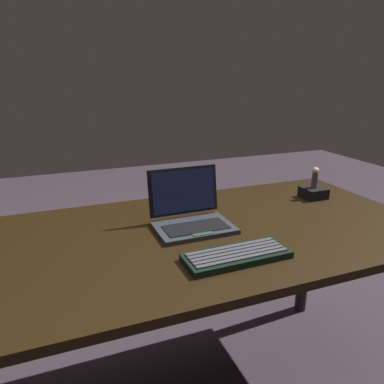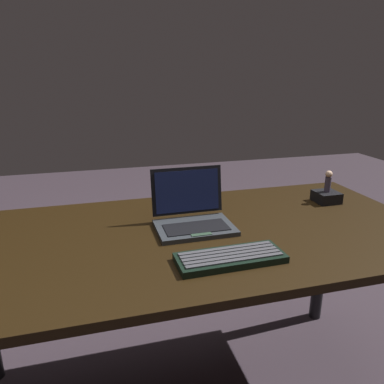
% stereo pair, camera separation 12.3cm
% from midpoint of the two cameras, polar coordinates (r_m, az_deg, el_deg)
% --- Properties ---
extents(desk, '(1.72, 0.82, 0.75)m').
position_cam_midpoint_polar(desk, '(1.33, 2.68, -10.07)').
color(desk, black).
rests_on(desk, ground).
extents(laptop_front, '(0.27, 0.22, 0.20)m').
position_cam_midpoint_polar(laptop_front, '(1.32, 2.74, -3.80)').
color(laptop_front, '#282B30').
rests_on(laptop_front, desk).
extents(external_keyboard, '(0.32, 0.13, 0.03)m').
position_cam_midpoint_polar(external_keyboard, '(1.11, 9.16, -10.06)').
color(external_keyboard, black).
rests_on(external_keyboard, desk).
extents(figurine_stand, '(0.10, 0.10, 0.05)m').
position_cam_midpoint_polar(figurine_stand, '(1.70, 22.03, -0.73)').
color(figurine_stand, black).
rests_on(figurine_stand, desk).
extents(figurine, '(0.03, 0.03, 0.09)m').
position_cam_midpoint_polar(figurine, '(1.68, 22.31, 1.60)').
color(figurine, '#3B3142').
rests_on(figurine, figurine_stand).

